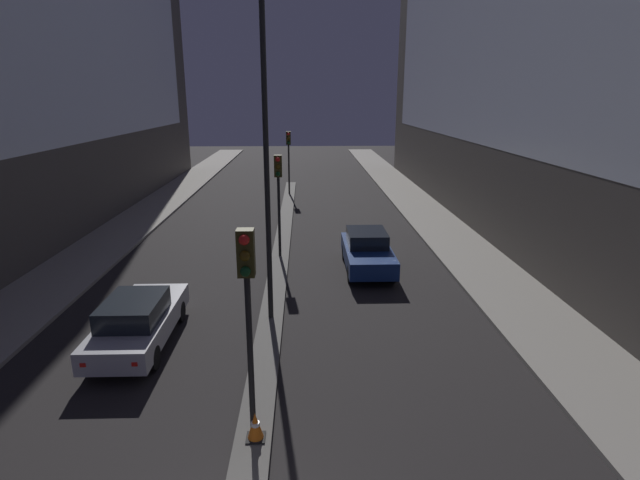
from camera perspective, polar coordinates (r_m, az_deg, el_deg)
The scene contains 8 objects.
median_strip at distance 24.26m, azimuth -4.30°, elevation -0.04°, with size 0.76×33.43×0.12m.
traffic_light_near at distance 9.49m, azimuth -8.32°, elevation -5.54°, with size 0.32×0.42×4.34m.
traffic_light_mid at distance 20.97m, azimuth -4.78°, elevation 6.52°, with size 0.32×0.42×4.34m.
traffic_light_far at distance 35.22m, azimuth -3.61°, elevation 10.42°, with size 0.32×0.42×4.34m.
street_lamp at distance 14.47m, azimuth -6.35°, elevation 15.63°, with size 0.53×0.53×9.87m.
traffic_cone_near at distance 10.78m, azimuth -7.40°, elevation -20.32°, with size 0.39×0.39×0.59m.
car_left_lane at distance 15.03m, azimuth -20.06°, elevation -8.62°, with size 1.74×4.64×1.49m.
car_right_lane at distance 20.23m, azimuth 5.42°, elevation -1.25°, with size 1.82×4.46×1.55m.
Camera 1 is at (1.09, -5.57, 6.79)m, focal length 28.00 mm.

